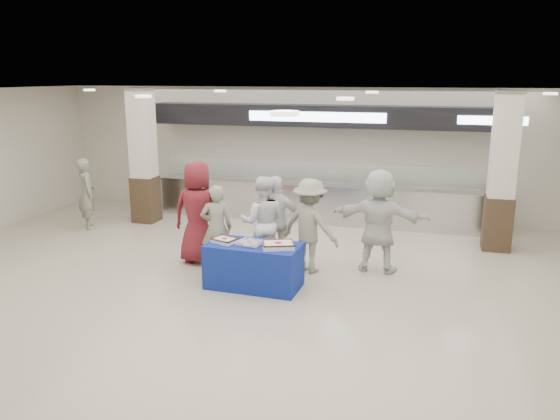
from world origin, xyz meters
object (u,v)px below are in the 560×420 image
(sheet_cake_right, at_px, (278,245))
(soldier_bg, at_px, (87,193))
(chef_short, at_px, (277,221))
(soldier_a, at_px, (217,228))
(cupcake_tray, at_px, (249,243))
(chef_tall, at_px, (263,222))
(display_table, at_px, (254,266))
(civilian_maroon, at_px, (198,213))
(sheet_cake_left, at_px, (225,240))
(soldier_b, at_px, (310,226))
(civilian_white, at_px, (379,221))

(sheet_cake_right, relative_size, soldier_bg, 0.37)
(chef_short, distance_m, soldier_bg, 5.08)
(soldier_a, distance_m, chef_short, 1.12)
(cupcake_tray, distance_m, chef_tall, 1.01)
(cupcake_tray, bearing_deg, display_table, 29.74)
(sheet_cake_right, xyz_separation_m, civilian_maroon, (-1.85, 0.97, 0.17))
(sheet_cake_left, xyz_separation_m, cupcake_tray, (0.44, -0.01, -0.01))
(chef_short, distance_m, soldier_b, 0.70)
(civilian_maroon, distance_m, chef_short, 1.48)
(soldier_bg, bearing_deg, display_table, -158.93)
(display_table, height_order, cupcake_tray, cupcake_tray)
(soldier_a, height_order, soldier_b, soldier_b)
(cupcake_tray, bearing_deg, sheet_cake_left, 178.84)
(sheet_cake_left, height_order, cupcake_tray, sheet_cake_left)
(sheet_cake_right, height_order, soldier_bg, soldier_bg)
(soldier_a, bearing_deg, civilian_maroon, -53.97)
(soldier_bg, bearing_deg, soldier_a, -156.75)
(display_table, height_order, sheet_cake_left, sheet_cake_left)
(chef_short, height_order, civilian_white, civilian_white)
(civilian_maroon, height_order, chef_tall, civilian_maroon)
(sheet_cake_right, bearing_deg, civilian_white, 44.39)
(chef_tall, xyz_separation_m, chef_short, (0.20, 0.22, -0.01))
(soldier_a, relative_size, civilian_white, 0.83)
(civilian_white, bearing_deg, chef_tall, 14.80)
(chef_tall, relative_size, civilian_white, 0.91)
(chef_tall, xyz_separation_m, soldier_b, (0.87, 0.04, -0.01))
(sheet_cake_right, relative_size, soldier_b, 0.35)
(soldier_b, bearing_deg, chef_tall, 19.91)
(display_table, xyz_separation_m, sheet_cake_left, (-0.50, -0.03, 0.42))
(sheet_cake_right, xyz_separation_m, soldier_b, (0.28, 1.07, 0.05))
(sheet_cake_left, bearing_deg, soldier_b, 40.13)
(sheet_cake_left, distance_m, soldier_a, 0.79)
(display_table, bearing_deg, chef_short, 89.79)
(cupcake_tray, relative_size, soldier_b, 0.25)
(civilian_white, bearing_deg, soldier_bg, -4.90)
(civilian_maroon, bearing_deg, chef_short, -174.95)
(display_table, height_order, civilian_maroon, civilian_maroon)
(civilian_maroon, height_order, soldier_bg, civilian_maroon)
(display_table, xyz_separation_m, civilian_maroon, (-1.40, 0.91, 0.60))
(civilian_maroon, relative_size, civilian_white, 1.03)
(sheet_cake_left, distance_m, soldier_bg, 5.01)
(sheet_cake_left, height_order, soldier_a, soldier_a)
(chef_tall, bearing_deg, cupcake_tray, 82.33)
(cupcake_tray, relative_size, civilian_white, 0.23)
(soldier_b, bearing_deg, display_table, 71.96)
(chef_tall, xyz_separation_m, civilian_white, (2.05, 0.40, 0.09))
(chef_tall, distance_m, chef_short, 0.29)
(sheet_cake_right, xyz_separation_m, cupcake_tray, (-0.50, 0.02, -0.02))
(sheet_cake_right, height_order, chef_short, chef_short)
(civilian_maroon, xyz_separation_m, soldier_a, (0.48, -0.27, -0.19))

